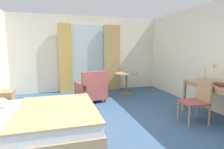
# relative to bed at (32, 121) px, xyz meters

# --- Properties ---
(ground) EXTENTS (5.75, 7.27, 0.10)m
(ground) POSITION_rel_bed_xyz_m (1.48, -0.12, -0.30)
(ground) COLOR #38567A
(wall_back) EXTENTS (5.35, 0.12, 2.62)m
(wall_back) POSITION_rel_bed_xyz_m (1.48, 3.25, 1.06)
(wall_back) COLOR silver
(wall_back) RESTS_ON ground
(balcony_glass_door) EXTENTS (1.19, 0.02, 2.31)m
(balcony_glass_door) POSITION_rel_bed_xyz_m (1.51, 3.17, 0.90)
(balcony_glass_door) COLOR silver
(balcony_glass_door) RESTS_ON ground
(curtain_panel_left) EXTENTS (0.43, 0.10, 2.32)m
(curtain_panel_left) POSITION_rel_bed_xyz_m (0.70, 3.07, 0.91)
(curtain_panel_left) COLOR tan
(curtain_panel_left) RESTS_ON ground
(curtain_panel_right) EXTENTS (0.58, 0.10, 2.32)m
(curtain_panel_right) POSITION_rel_bed_xyz_m (2.32, 3.07, 0.91)
(curtain_panel_right) COLOR tan
(curtain_panel_right) RESTS_ON ground
(bed) EXTENTS (2.12, 1.86, 1.07)m
(bed) POSITION_rel_bed_xyz_m (0.00, 0.00, 0.00)
(bed) COLOR tan
(bed) RESTS_ON ground
(nightstand) EXTENTS (0.45, 0.47, 0.54)m
(nightstand) POSITION_rel_bed_xyz_m (-0.78, 1.34, 0.02)
(nightstand) COLOR tan
(nightstand) RESTS_ON ground
(writing_desk) EXTENTS (0.65, 1.46, 0.78)m
(writing_desk) POSITION_rel_bed_xyz_m (3.64, -0.33, 0.43)
(writing_desk) COLOR tan
(writing_desk) RESTS_ON ground
(desk_chair) EXTENTS (0.52, 0.49, 0.90)m
(desk_chair) POSITION_rel_bed_xyz_m (3.17, -0.32, 0.25)
(desk_chair) COLOR #9E4C47
(desk_chair) RESTS_ON ground
(desk_lamp) EXTENTS (0.27, 0.27, 0.45)m
(desk_lamp) POSITION_rel_bed_xyz_m (3.74, -0.04, 0.80)
(desk_lamp) COLOR tan
(desk_lamp) RESTS_ON writing_desk
(closed_book) EXTENTS (0.30, 0.37, 0.04)m
(closed_book) POSITION_rel_bed_xyz_m (3.58, -0.48, 0.54)
(closed_book) COLOR maroon
(closed_book) RESTS_ON writing_desk
(armchair_by_window) EXTENTS (0.88, 0.90, 0.90)m
(armchair_by_window) POSITION_rel_bed_xyz_m (1.34, 1.77, 0.09)
(armchair_by_window) COLOR #9E4C47
(armchair_by_window) RESTS_ON ground
(round_cafe_table) EXTENTS (0.75, 0.75, 0.71)m
(round_cafe_table) POSITION_rel_bed_xyz_m (2.59, 2.27, 0.28)
(round_cafe_table) COLOR tan
(round_cafe_table) RESTS_ON ground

